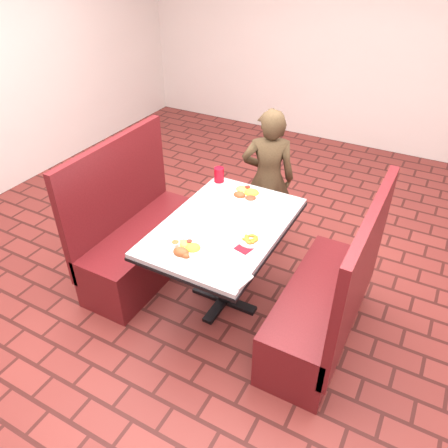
{
  "coord_description": "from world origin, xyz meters",
  "views": [
    {
      "loc": [
        1.21,
        -2.23,
        2.5
      ],
      "look_at": [
        0.0,
        0.0,
        0.75
      ],
      "focal_mm": 35.0,
      "sensor_mm": 36.0,
      "label": 1
    }
  ],
  "objects": [
    {
      "name": "far_dinner_plate",
      "position": [
        -0.03,
        0.43,
        0.78
      ],
      "size": [
        0.29,
        0.29,
        0.07
      ],
      "rotation": [
        0.0,
        0.0,
        0.07
      ],
      "color": "white",
      "rests_on": "dining_table"
    },
    {
      "name": "paper_napkin",
      "position": [
        0.31,
        -0.46,
        0.76
      ],
      "size": [
        0.22,
        0.19,
        0.01
      ],
      "primitive_type": "cube",
      "rotation": [
        0.0,
        0.0,
        -0.2
      ],
      "color": "white",
      "rests_on": "dining_table"
    },
    {
      "name": "room",
      "position": [
        0.0,
        0.0,
        1.91
      ],
      "size": [
        7.0,
        7.04,
        2.82
      ],
      "color": "maroon",
      "rests_on": "ground"
    },
    {
      "name": "maroon_napkin",
      "position": [
        0.25,
        -0.18,
        0.75
      ],
      "size": [
        0.12,
        0.12,
        0.0
      ],
      "primitive_type": "cube",
      "rotation": [
        0.0,
        0.0,
        -0.23
      ],
      "color": "maroon",
      "rests_on": "dining_table"
    },
    {
      "name": "diner_person",
      "position": [
        -0.07,
        0.93,
        0.64
      ],
      "size": [
        0.55,
        0.47,
        1.28
      ],
      "primitive_type": "imported",
      "rotation": [
        0.0,
        0.0,
        3.56
      ],
      "color": "brown",
      "rests_on": "ground"
    },
    {
      "name": "near_dinner_plate",
      "position": [
        -0.07,
        -0.39,
        0.78
      ],
      "size": [
        0.25,
        0.25,
        0.08
      ],
      "rotation": [
        0.0,
        0.0,
        -0.17
      ],
      "color": "white",
      "rests_on": "dining_table"
    },
    {
      "name": "lettuce_shreds",
      "position": [
        0.04,
        0.06,
        0.75
      ],
      "size": [
        0.28,
        0.32,
        0.0
      ],
      "primitive_type": null,
      "color": "#94CF53",
      "rests_on": "dining_table"
    },
    {
      "name": "dining_table",
      "position": [
        0.0,
        0.0,
        0.65
      ],
      "size": [
        0.81,
        1.21,
        0.75
      ],
      "color": "#B1B3B6",
      "rests_on": "ground"
    },
    {
      "name": "plantain_plate",
      "position": [
        0.25,
        -0.09,
        0.76
      ],
      "size": [
        0.18,
        0.18,
        0.03
      ],
      "rotation": [
        0.0,
        0.0,
        0.08
      ],
      "color": "white",
      "rests_on": "dining_table"
    },
    {
      "name": "knife_utensil",
      "position": [
        -0.08,
        -0.34,
        0.76
      ],
      "size": [
        0.09,
        0.14,
        0.0
      ],
      "primitive_type": "cube",
      "rotation": [
        0.0,
        0.0,
        0.55
      ],
      "color": "silver",
      "rests_on": "dining_table"
    },
    {
      "name": "fork_utensil",
      "position": [
        -0.14,
        -0.41,
        0.76
      ],
      "size": [
        0.04,
        0.16,
        0.0
      ],
      "primitive_type": "cube",
      "rotation": [
        0.0,
        0.0,
        0.2
      ],
      "color": "silver",
      "rests_on": "dining_table"
    },
    {
      "name": "booth_bench_right",
      "position": [
        0.8,
        0.0,
        0.33
      ],
      "size": [
        0.47,
        1.2,
        1.17
      ],
      "color": "maroon",
      "rests_on": "ground"
    },
    {
      "name": "red_tumbler",
      "position": [
        -0.33,
        0.53,
        0.81
      ],
      "size": [
        0.08,
        0.08,
        0.12
      ],
      "primitive_type": "cylinder",
      "color": "#B80C1B",
      "rests_on": "dining_table"
    },
    {
      "name": "spoon_utensil",
      "position": [
        0.18,
        -0.23,
        0.75
      ],
      "size": [
        0.03,
        0.12,
        0.0
      ],
      "primitive_type": "cube",
      "rotation": [
        0.0,
        0.0,
        0.21
      ],
      "color": "silver",
      "rests_on": "dining_table"
    },
    {
      "name": "booth_bench_left",
      "position": [
        -0.8,
        0.0,
        0.33
      ],
      "size": [
        0.47,
        1.2,
        1.17
      ],
      "color": "maroon",
      "rests_on": "ground"
    }
  ]
}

